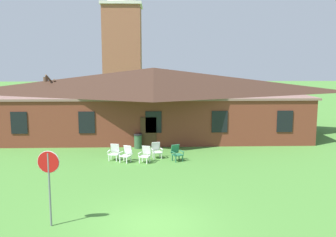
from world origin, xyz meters
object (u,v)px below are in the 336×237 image
lawn_chair_near_door (126,154)px  trash_bin (138,141)px  lawn_chair_left_end (145,154)px  lawn_chair_by_porch (114,152)px  lawn_chair_middle (156,150)px  lawn_chair_right_end (176,153)px  stop_sign (49,173)px

lawn_chair_near_door → trash_bin: bearing=81.4°
lawn_chair_left_end → lawn_chair_near_door: bearing=172.3°
lawn_chair_by_porch → lawn_chair_middle: size_ratio=1.00×
lawn_chair_right_end → trash_bin: bearing=125.9°
lawn_chair_near_door → lawn_chair_left_end: (1.12, -0.15, 0.00)m
stop_sign → lawn_chair_near_door: size_ratio=2.90×
lawn_chair_right_end → lawn_chair_near_door: bearing=-177.2°
stop_sign → lawn_chair_left_end: size_ratio=2.90×
stop_sign → lawn_chair_left_end: bearing=69.6°
trash_bin → lawn_chair_near_door: bearing=-98.6°
lawn_chair_right_end → trash_bin: 4.16m
lawn_chair_right_end → lawn_chair_by_porch: bearing=175.1°
lawn_chair_right_end → lawn_chair_middle: bearing=148.6°
lawn_chair_middle → lawn_chair_left_end: bearing=-122.4°
lawn_chair_by_porch → lawn_chair_near_door: (0.76, -0.47, 0.00)m
lawn_chair_by_porch → trash_bin: 3.31m
stop_sign → trash_bin: 12.61m
lawn_chair_left_end → lawn_chair_by_porch: bearing=161.8°
lawn_chair_left_end → lawn_chair_middle: bearing=57.6°
stop_sign → lawn_chair_right_end: (5.03, 8.88, -1.48)m
stop_sign → lawn_chair_by_porch: 9.41m
stop_sign → lawn_chair_middle: 10.45m
lawn_chair_left_end → lawn_chair_right_end: 1.87m
lawn_chair_right_end → trash_bin: size_ratio=0.98×
lawn_chair_near_door → lawn_chair_left_end: bearing=-7.7°
lawn_chair_near_door → lawn_chair_right_end: same height
stop_sign → trash_bin: stop_sign is taller
stop_sign → lawn_chair_left_end: 9.27m
trash_bin → lawn_chair_left_end: bearing=-80.8°
lawn_chair_near_door → lawn_chair_right_end: 2.97m
stop_sign → lawn_chair_by_porch: size_ratio=2.90×
lawn_chair_middle → lawn_chair_right_end: same height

